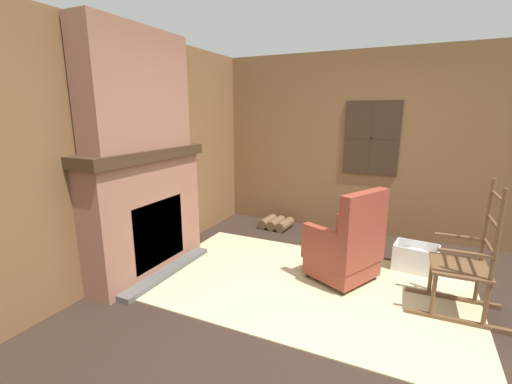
% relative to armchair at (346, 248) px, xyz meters
% --- Properties ---
extents(ground_plane, '(14.00, 14.00, 0.00)m').
position_rel_armchair_xyz_m(ground_plane, '(0.10, -0.67, -0.37)').
color(ground_plane, '#2D2119').
extents(wood_panel_wall_left, '(0.06, 5.24, 2.59)m').
position_rel_armchair_xyz_m(wood_panel_wall_left, '(-2.25, -0.67, 0.92)').
color(wood_panel_wall_left, brown).
rests_on(wood_panel_wall_left, ground).
extents(wood_panel_wall_back, '(5.24, 0.09, 2.59)m').
position_rel_armchair_xyz_m(wood_panel_wall_back, '(0.10, 1.67, 0.93)').
color(wood_panel_wall_back, brown).
rests_on(wood_panel_wall_back, ground).
extents(fireplace_hearth, '(0.55, 1.58, 1.37)m').
position_rel_armchair_xyz_m(fireplace_hearth, '(-2.04, -0.67, 0.31)').
color(fireplace_hearth, '#93604C').
rests_on(fireplace_hearth, ground).
extents(chimney_breast, '(0.30, 1.30, 1.19)m').
position_rel_armchair_xyz_m(chimney_breast, '(-2.05, -0.67, 1.60)').
color(chimney_breast, '#93604C').
rests_on(chimney_breast, fireplace_hearth).
extents(area_rug, '(3.22, 1.96, 0.01)m').
position_rel_armchair_xyz_m(area_rug, '(-0.36, -0.27, -0.36)').
color(area_rug, '#C6B789').
rests_on(area_rug, ground).
extents(armchair, '(0.81, 0.84, 1.00)m').
position_rel_armchair_xyz_m(armchair, '(0.00, 0.00, 0.00)').
color(armchair, brown).
rests_on(armchair, ground).
extents(rocking_chair, '(0.81, 0.49, 1.20)m').
position_rel_armchair_xyz_m(rocking_chair, '(1.04, -0.17, 0.04)').
color(rocking_chair, brown).
rests_on(rocking_chair, ground).
extents(firewood_stack, '(0.48, 0.42, 0.15)m').
position_rel_armchair_xyz_m(firewood_stack, '(-1.29, 1.28, -0.30)').
color(firewood_stack, brown).
rests_on(firewood_stack, ground).
extents(laundry_basket, '(0.49, 0.37, 0.30)m').
position_rel_armchair_xyz_m(laundry_basket, '(0.67, 0.58, -0.22)').
color(laundry_basket, white).
rests_on(laundry_basket, ground).
extents(oil_lamp_vase, '(0.10, 0.10, 0.23)m').
position_rel_armchair_xyz_m(oil_lamp_vase, '(-2.08, -1.14, 1.08)').
color(oil_lamp_vase, silver).
rests_on(oil_lamp_vase, fireplace_hearth).
extents(storage_case, '(0.16, 0.21, 0.15)m').
position_rel_armchair_xyz_m(storage_case, '(-2.08, -0.42, 1.08)').
color(storage_case, black).
rests_on(storage_case, fireplace_hearth).
extents(decorative_plate_on_mantel, '(0.07, 0.25, 0.25)m').
position_rel_armchair_xyz_m(decorative_plate_on_mantel, '(-2.10, -0.77, 1.12)').
color(decorative_plate_on_mantel, red).
rests_on(decorative_plate_on_mantel, fireplace_hearth).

